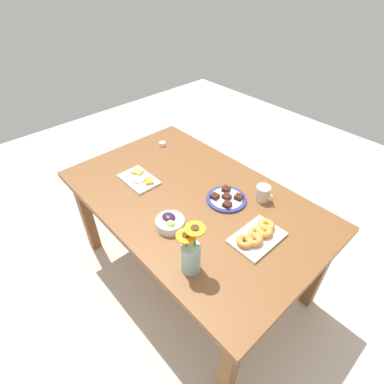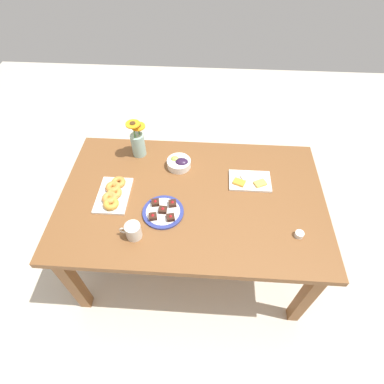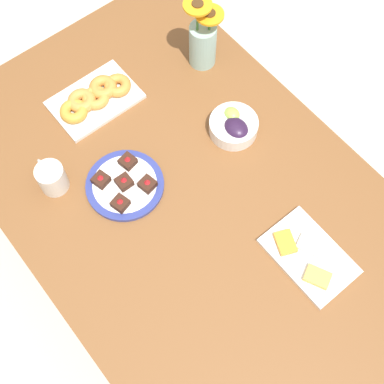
{
  "view_description": "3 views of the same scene",
  "coord_description": "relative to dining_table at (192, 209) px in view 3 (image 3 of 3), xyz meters",
  "views": [
    {
      "loc": [
        1.02,
        -0.93,
        1.92
      ],
      "look_at": [
        0.0,
        0.0,
        0.78
      ],
      "focal_mm": 28.0,
      "sensor_mm": 36.0,
      "label": 1
    },
    {
      "loc": [
        -0.07,
        1.14,
        2.14
      ],
      "look_at": [
        0.0,
        0.0,
        0.78
      ],
      "focal_mm": 28.0,
      "sensor_mm": 36.0,
      "label": 2
    },
    {
      "loc": [
        -0.52,
        0.43,
        2.2
      ],
      "look_at": [
        0.0,
        0.0,
        0.78
      ],
      "focal_mm": 50.0,
      "sensor_mm": 36.0,
      "label": 3
    }
  ],
  "objects": [
    {
      "name": "coffee_mug",
      "position": [
        0.3,
        0.3,
        0.13
      ],
      "size": [
        0.12,
        0.09,
        0.09
      ],
      "color": "beige",
      "rests_on": "dining_table"
    },
    {
      "name": "grape_bowl",
      "position": [
        0.1,
        -0.25,
        0.12
      ],
      "size": [
        0.16,
        0.16,
        0.07
      ],
      "color": "white",
      "rests_on": "dining_table"
    },
    {
      "name": "dining_table",
      "position": [
        0.0,
        0.0,
        0.0
      ],
      "size": [
        1.6,
        1.0,
        0.74
      ],
      "color": "brown",
      "rests_on": "ground_plane"
    },
    {
      "name": "dessert_plate",
      "position": [
        0.16,
        0.13,
        0.1
      ],
      "size": [
        0.24,
        0.24,
        0.05
      ],
      "color": "navy",
      "rests_on": "dining_table"
    },
    {
      "name": "croissant_platter",
      "position": [
        0.47,
        0.03,
        0.11
      ],
      "size": [
        0.19,
        0.28,
        0.05
      ],
      "color": "white",
      "rests_on": "dining_table"
    },
    {
      "name": "cheese_platter",
      "position": [
        -0.35,
        -0.14,
        0.1
      ],
      "size": [
        0.26,
        0.17,
        0.03
      ],
      "color": "white",
      "rests_on": "dining_table"
    },
    {
      "name": "ground_plane",
      "position": [
        0.0,
        0.0,
        -0.65
      ],
      "size": [
        6.0,
        6.0,
        0.0
      ],
      "primitive_type": "plane",
      "color": "beige"
    },
    {
      "name": "flower_vase",
      "position": [
        0.38,
        -0.35,
        0.18
      ],
      "size": [
        0.11,
        0.12,
        0.27
      ],
      "color": "#99C1B7",
      "rests_on": "dining_table"
    }
  ]
}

